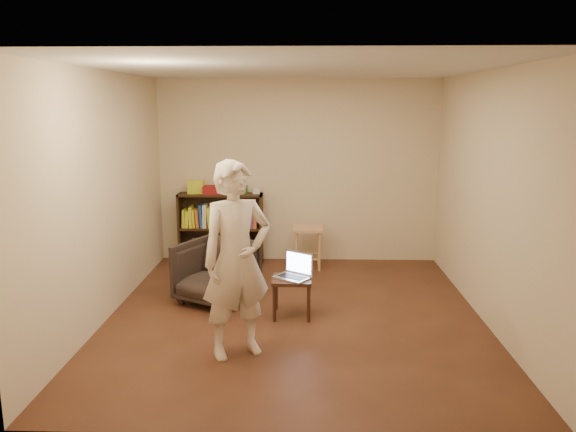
{
  "coord_description": "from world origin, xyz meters",
  "views": [
    {
      "loc": [
        0.11,
        -5.75,
        2.26
      ],
      "look_at": [
        -0.08,
        0.35,
        1.03
      ],
      "focal_mm": 35.0,
      "sensor_mm": 36.0,
      "label": 1
    }
  ],
  "objects_px": {
    "armchair": "(216,272)",
    "side_table": "(292,284)",
    "bookshelf": "(221,232)",
    "person": "(237,260)",
    "laptop": "(295,272)",
    "stool": "(308,235)"
  },
  "relations": [
    {
      "from": "armchair",
      "to": "side_table",
      "type": "xyz_separation_m",
      "value": [
        0.88,
        -0.41,
        -0.0
      ]
    },
    {
      "from": "armchair",
      "to": "side_table",
      "type": "height_order",
      "value": "armchair"
    },
    {
      "from": "side_table",
      "to": "person",
      "type": "xyz_separation_m",
      "value": [
        -0.47,
        -0.96,
        0.54
      ]
    },
    {
      "from": "stool",
      "to": "side_table",
      "type": "distance_m",
      "value": 1.83
    },
    {
      "from": "bookshelf",
      "to": "stool",
      "type": "xyz_separation_m",
      "value": [
        1.25,
        -0.27,
        0.03
      ]
    },
    {
      "from": "stool",
      "to": "laptop",
      "type": "bearing_deg",
      "value": -94.66
    },
    {
      "from": "laptop",
      "to": "person",
      "type": "height_order",
      "value": "person"
    },
    {
      "from": "bookshelf",
      "to": "side_table",
      "type": "xyz_separation_m",
      "value": [
        1.08,
        -2.09,
        -0.09
      ]
    },
    {
      "from": "laptop",
      "to": "side_table",
      "type": "bearing_deg",
      "value": -115.73
    },
    {
      "from": "bookshelf",
      "to": "stool",
      "type": "relative_size",
      "value": 2.07
    },
    {
      "from": "armchair",
      "to": "laptop",
      "type": "relative_size",
      "value": 1.77
    },
    {
      "from": "bookshelf",
      "to": "person",
      "type": "distance_m",
      "value": 3.14
    },
    {
      "from": "bookshelf",
      "to": "laptop",
      "type": "bearing_deg",
      "value": -61.98
    },
    {
      "from": "person",
      "to": "armchair",
      "type": "bearing_deg",
      "value": 77.5
    },
    {
      "from": "bookshelf",
      "to": "laptop",
      "type": "relative_size",
      "value": 2.71
    },
    {
      "from": "bookshelf",
      "to": "laptop",
      "type": "distance_m",
      "value": 2.35
    },
    {
      "from": "stool",
      "to": "laptop",
      "type": "height_order",
      "value": "laptop"
    },
    {
      "from": "person",
      "to": "stool",
      "type": "bearing_deg",
      "value": 47.65
    },
    {
      "from": "bookshelf",
      "to": "armchair",
      "type": "relative_size",
      "value": 1.53
    },
    {
      "from": "bookshelf",
      "to": "person",
      "type": "bearing_deg",
      "value": -78.75
    },
    {
      "from": "bookshelf",
      "to": "armchair",
      "type": "height_order",
      "value": "bookshelf"
    },
    {
      "from": "bookshelf",
      "to": "stool",
      "type": "distance_m",
      "value": 1.28
    }
  ]
}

